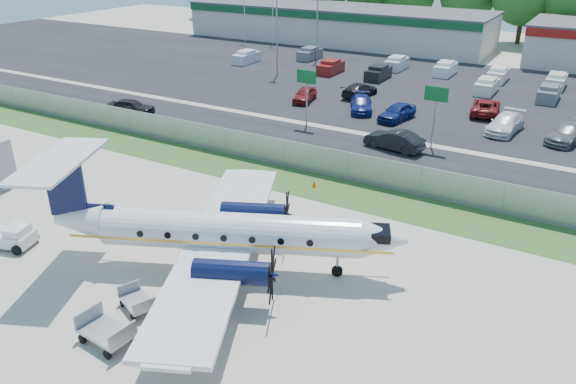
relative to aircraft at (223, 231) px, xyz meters
The scene contains 28 objects.
ground 2.37m from the aircraft, 52.91° to the right, with size 170.00×170.00×0.00m, color #B6AA9A.
grass_verge 11.39m from the aircraft, 86.79° to the left, with size 170.00×4.00×0.02m, color #2D561E.
access_road 18.30m from the aircraft, 88.02° to the left, with size 170.00×8.00×0.02m, color black.
parking_lot 39.23m from the aircraft, 89.08° to the left, with size 170.00×32.00×0.02m, color black.
perimeter_fence 13.23m from the aircraft, 87.27° to the left, with size 120.00×0.06×1.99m.
building_west 65.47m from the aircraft, 110.92° to the left, with size 46.40×12.40×5.24m.
sign_left 23.32m from the aircraft, 108.47° to the left, with size 1.80×0.26×5.00m.
sign_mid 22.42m from the aircraft, 80.67° to the left, with size 1.80×0.26×5.00m.
flagpole_west 64.75m from the aircraft, 123.09° to the left, with size 1.06×0.12×10.00m.
flagpole_east 62.17m from the aircraft, 119.22° to the left, with size 1.06×0.12×10.00m.
light_pole_nw 42.03m from the aircraft, 117.53° to the left, with size 0.90×0.35×9.09m.
light_pole_sw 51.09m from the aircraft, 112.33° to the left, with size 0.90×0.35×9.09m.
tree_line 73.20m from the aircraft, 89.51° to the left, with size 112.00×6.00×14.00m, color #1F5F1C, non-canonical shape.
aircraft is the anchor object (origin of this frame).
pushback_tug 11.73m from the aircraft, 160.99° to the right, with size 2.55×2.16×1.22m.
baggage_cart_near 5.10m from the aircraft, 106.96° to the right, with size 2.04×1.67×0.93m.
baggage_cart_far 7.09m from the aircraft, 97.45° to the right, with size 2.38×1.56×1.18m.
cone_starboard_wing 11.20m from the aircraft, 94.03° to the left, with size 0.34×0.34×0.49m.
road_car_west 28.54m from the aircraft, 143.34° to the left, with size 1.74×4.33×1.48m, color black.
road_car_mid 20.50m from the aircraft, 86.52° to the left, with size 1.61×4.62×1.52m, color black.
parked_car_a 31.01m from the aircraft, 111.17° to the left, with size 1.67×4.15×1.41m, color maroon.
parked_car_b 29.05m from the aircraft, 99.97° to the left, with size 1.96×4.82×1.40m, color navy.
parked_car_c 27.68m from the aircraft, 92.42° to the left, with size 1.78×4.43×1.51m, color navy.
parked_car_d 30.05m from the aircraft, 74.92° to the left, with size 2.13×5.24×1.52m, color silver.
parked_car_e 31.58m from the aircraft, 66.42° to the left, with size 2.09×5.15×1.49m, color #595B5E.
parked_car_f 34.14m from the aircraft, 102.25° to the left, with size 1.94×4.77×1.38m, color black.
parked_car_g 33.79m from the aircraft, 81.04° to the left, with size 2.38×5.16×1.43m, color maroon.
far_parking_rows 44.23m from the aircraft, 89.19° to the left, with size 56.00×10.00×1.60m, color gray, non-canonical shape.
Camera 1 is at (13.94, -18.07, 15.14)m, focal length 35.00 mm.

